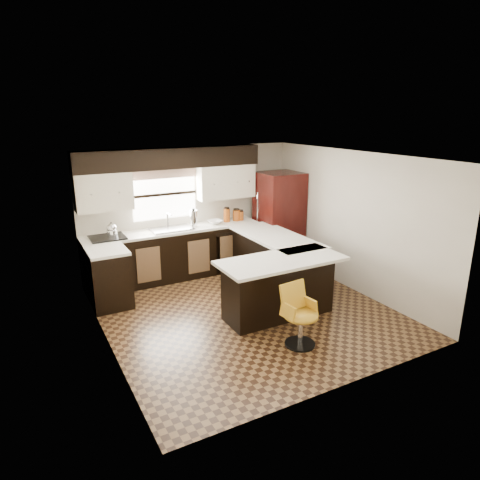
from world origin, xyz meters
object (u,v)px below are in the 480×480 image
refrigerator (279,219)px  bar_chair (301,316)px  peninsula_return (278,288)px  peninsula_long (273,263)px

refrigerator → bar_chair: 3.28m
peninsula_return → refrigerator: (1.30, 1.98, 0.49)m
peninsula_long → peninsula_return: bearing=-118.3°
refrigerator → peninsula_return: bearing=-123.4°
peninsula_return → bar_chair: (-0.22, -0.88, -0.03)m
peninsula_long → peninsula_return: same height
bar_chair → peninsula_return: bearing=69.4°
peninsula_long → bar_chair: size_ratio=2.31×
peninsula_long → bar_chair: bearing=-112.0°
peninsula_return → bar_chair: peninsula_return is taller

